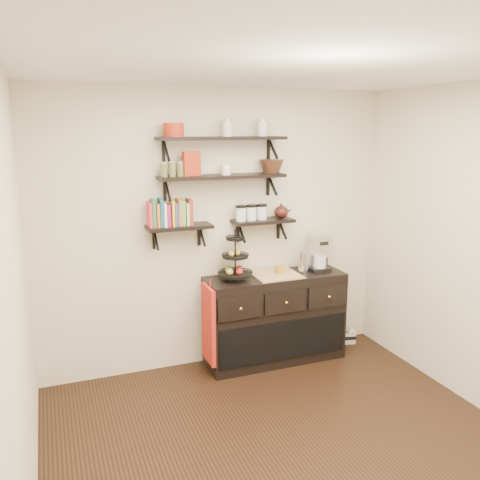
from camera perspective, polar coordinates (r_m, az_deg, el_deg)
name	(u,v)px	position (r m, az deg, el deg)	size (l,w,h in m)	color
floor	(298,459)	(4.01, 6.48, -23.20)	(3.50, 3.50, 0.00)	black
ceiling	(309,65)	(3.27, 7.71, 18.85)	(3.50, 3.50, 0.02)	white
back_wall	(218,230)	(4.96, -2.46, 1.12)	(3.50, 0.02, 2.70)	beige
left_wall	(16,313)	(3.03, -23.89, -7.54)	(0.02, 3.50, 2.70)	beige
shelf_top	(222,139)	(4.74, -2.04, 11.32)	(1.20, 0.27, 0.23)	black
shelf_mid	(222,177)	(4.76, -2.01, 7.10)	(1.20, 0.27, 0.23)	black
shelf_low_left	(179,227)	(4.72, -6.85, 1.40)	(0.60, 0.25, 0.23)	black
shelf_low_right	(263,222)	(4.99, 2.55, 2.09)	(0.60, 0.25, 0.23)	black
cookbooks	(173,213)	(4.68, -7.51, 3.00)	(0.43, 0.15, 0.26)	#D42943
glass_canisters	(251,214)	(4.92, 1.28, 2.99)	(0.32, 0.10, 0.13)	silver
sideboard	(275,318)	(5.19, 3.92, -8.72)	(1.40, 0.50, 0.92)	black
fruit_stand	(235,263)	(4.85, -0.52, -2.61)	(0.33, 0.33, 0.48)	black
candle	(280,269)	(5.05, 4.52, -3.31)	(0.08, 0.08, 0.08)	olive
coffee_maker	(318,253)	(5.24, 8.75, -1.46)	(0.21, 0.20, 0.37)	black
thermal_carafe	(304,262)	(5.13, 7.20, -2.49)	(0.11, 0.11, 0.22)	silver
apron	(209,324)	(4.83, -3.55, -9.43)	(0.04, 0.32, 0.74)	#A51911
radio	(342,335)	(5.82, 11.40, -10.46)	(0.30, 0.22, 0.16)	silver
recipe_box	(191,164)	(4.66, -5.47, 8.52)	(0.16, 0.06, 0.22)	#A82913
walnut_bowl	(271,166)	(4.93, 3.55, 8.26)	(0.24, 0.24, 0.13)	black
ramekins	(226,170)	(4.76, -1.59, 7.91)	(0.09, 0.09, 0.10)	white
teapot	(281,211)	(5.05, 4.65, 3.29)	(0.19, 0.15, 0.15)	#371510
red_pot	(174,130)	(4.61, -7.47, 12.16)	(0.18, 0.18, 0.12)	#A82913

